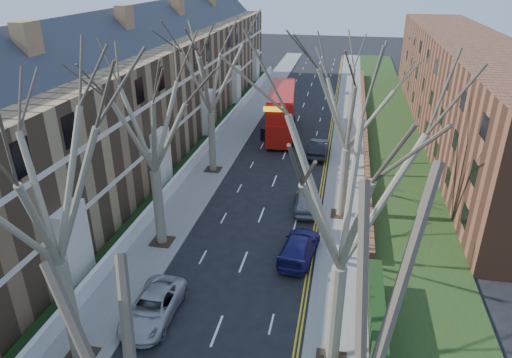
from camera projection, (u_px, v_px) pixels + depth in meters
The scene contains 16 objects.
pavement_left at pixel (238, 131), 50.50m from camera, with size 3.00×102.00×0.12m, color slate.
pavement_right at pixel (348, 138), 48.37m from camera, with size 3.00×102.00×0.12m, color slate.
terrace_left at pixel (138, 97), 42.45m from camera, with size 9.70×78.00×13.60m.
flats_right at pixel (464, 88), 47.80m from camera, with size 13.97×54.00×10.00m.
front_wall_left at pixel (202, 151), 43.45m from camera, with size 0.30×78.00×1.00m.
grass_verge_right at pixel (392, 140), 47.53m from camera, with size 6.00×102.00×0.06m.
tree_left_mid at pixel (39, 171), 17.11m from camera, with size 10.50×10.50×14.71m.
tree_left_far at pixel (148, 107), 26.13m from camera, with size 10.15×10.15×14.22m.
tree_left_dist at pixel (209, 62), 36.67m from camera, with size 10.50×10.50×14.71m.
tree_right_mid at pixel (349, 174), 16.86m from camera, with size 10.50×10.50×14.71m.
tree_right_far at pixel (352, 91), 29.43m from camera, with size 10.15×10.15×14.22m.
double_decker_bus at pixel (281, 113), 48.81m from camera, with size 3.79×11.72×4.80m.
car_left_far at pixel (153, 307), 23.37m from camera, with size 2.24×4.87×1.35m, color #A8A7AD.
car_right_near at pixel (299, 247), 28.36m from camera, with size 2.00×4.92×1.43m, color navy.
car_right_mid at pixel (306, 201), 33.88m from camera, with size 1.71×4.26×1.45m, color gray.
car_right_far at pixel (318, 148), 43.68m from camera, with size 1.68×4.81×1.58m, color black.
Camera 1 is at (5.36, -7.73, 16.50)m, focal length 32.00 mm.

